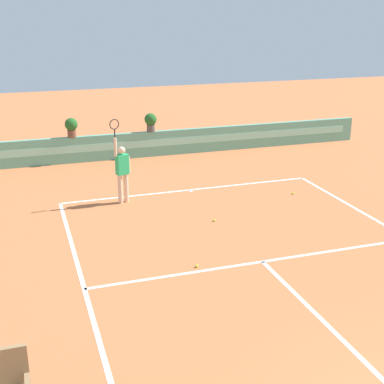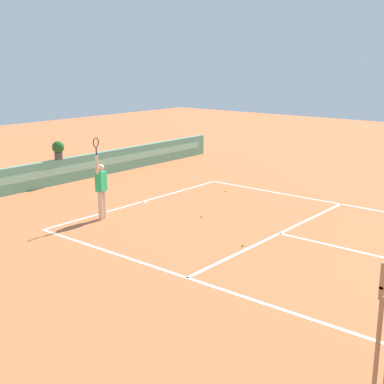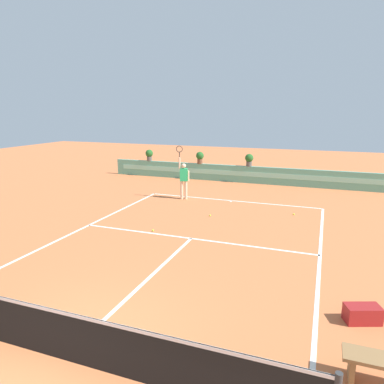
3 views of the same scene
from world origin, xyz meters
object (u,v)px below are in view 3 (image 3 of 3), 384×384
at_px(tennis_ball_near_baseline, 153,230).
at_px(potted_plant_left, 200,157).
at_px(tennis_ball_mid_court, 294,214).
at_px(potted_plant_centre, 249,159).
at_px(potted_plant_far_left, 149,154).
at_px(gear_bag, 362,314).
at_px(tennis_player, 184,178).
at_px(tennis_ball_by_sideline, 210,215).

distance_m(tennis_ball_near_baseline, potted_plant_left, 10.01).
distance_m(tennis_ball_mid_court, potted_plant_centre, 6.83).
relative_size(tennis_ball_mid_court, potted_plant_far_left, 0.09).
relative_size(gear_bag, tennis_ball_mid_court, 10.29).
xyz_separation_m(tennis_player, potted_plant_far_left, (-4.39, 4.99, 0.36)).
xyz_separation_m(gear_bag, potted_plant_centre, (-5.13, 13.32, 1.23)).
bearing_deg(potted_plant_left, tennis_ball_by_sideline, -67.68).
height_order(gear_bag, potted_plant_left, potted_plant_left).
relative_size(gear_bag, tennis_player, 0.27).
relative_size(tennis_ball_near_baseline, potted_plant_far_left, 0.09).
distance_m(tennis_ball_mid_court, tennis_ball_by_sideline, 3.47).
height_order(potted_plant_left, potted_plant_centre, same).
bearing_deg(potted_plant_centre, potted_plant_far_left, 180.00).
distance_m(tennis_ball_mid_court, potted_plant_left, 8.67).
xyz_separation_m(tennis_ball_by_sideline, potted_plant_far_left, (-6.46, 7.29, 1.38)).
bearing_deg(tennis_player, gear_bag, -48.94).
relative_size(tennis_ball_near_baseline, tennis_ball_by_sideline, 1.00).
bearing_deg(potted_plant_far_left, tennis_ball_mid_court, -31.50).
distance_m(gear_bag, tennis_ball_near_baseline, 7.44).
distance_m(gear_bag, potted_plant_left, 15.68).
xyz_separation_m(tennis_ball_mid_court, potted_plant_far_left, (-9.65, 5.92, 1.38)).
xyz_separation_m(tennis_ball_near_baseline, tennis_ball_mid_court, (4.54, 3.86, 0.00)).
xyz_separation_m(tennis_ball_mid_court, tennis_ball_by_sideline, (-3.19, -1.37, 0.00)).
distance_m(tennis_ball_by_sideline, potted_plant_far_left, 9.84).
bearing_deg(tennis_ball_by_sideline, tennis_ball_near_baseline, -118.49).
relative_size(potted_plant_left, potted_plant_far_left, 1.00).
bearing_deg(potted_plant_far_left, tennis_ball_near_baseline, -62.40).
bearing_deg(gear_bag, tennis_player, 131.06).
xyz_separation_m(gear_bag, tennis_ball_near_baseline, (-6.54, 3.55, -0.15)).
bearing_deg(gear_bag, potted_plant_centre, 111.05).
xyz_separation_m(potted_plant_far_left, potted_plant_centre, (6.52, 0.00, 0.00)).
bearing_deg(tennis_ball_near_baseline, gear_bag, -28.48).
relative_size(tennis_ball_mid_court, potted_plant_left, 0.09).
height_order(tennis_ball_near_baseline, potted_plant_left, potted_plant_left).
distance_m(tennis_ball_mid_court, potted_plant_far_left, 11.40).
relative_size(potted_plant_left, potted_plant_centre, 1.00).
height_order(tennis_ball_near_baseline, tennis_ball_mid_court, same).
height_order(gear_bag, tennis_ball_mid_court, gear_bag).
bearing_deg(potted_plant_left, potted_plant_centre, 0.00).
bearing_deg(potted_plant_far_left, tennis_player, -48.67).
bearing_deg(potted_plant_far_left, potted_plant_centre, 0.00).
distance_m(tennis_ball_near_baseline, tennis_ball_mid_court, 5.96).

